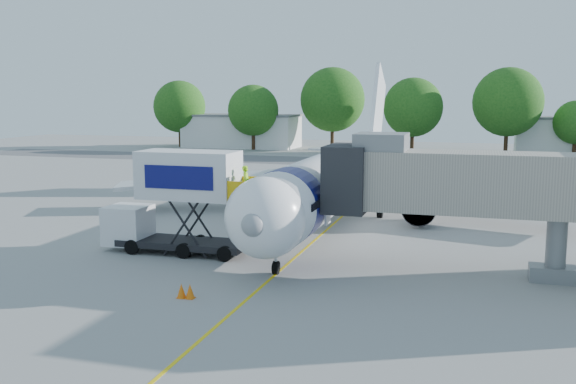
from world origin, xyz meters
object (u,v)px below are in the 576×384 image
(catering_hiloader, at_px, (178,202))
(ground_tug, at_px, (173,293))
(aircraft, at_px, (338,177))
(jet_bridge, at_px, (456,183))

(catering_hiloader, distance_m, ground_tug, 9.93)
(aircraft, height_order, catering_hiloader, aircraft)
(aircraft, distance_m, jet_bridge, 13.77)
(aircraft, bearing_deg, catering_hiloader, -119.40)
(jet_bridge, xyz_separation_m, catering_hiloader, (-14.26, -0.00, -1.58))
(ground_tug, bearing_deg, aircraft, 101.63)
(aircraft, xyz_separation_m, jet_bridge, (7.99, -11.12, 1.39))
(aircraft, height_order, jet_bridge, aircraft)
(ground_tug, bearing_deg, jet_bridge, 58.86)
(aircraft, height_order, ground_tug, aircraft)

